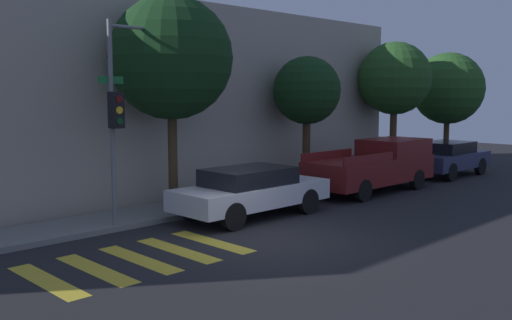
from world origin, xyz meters
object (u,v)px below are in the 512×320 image
object	(u,v)px
sedan_middle	(447,157)
pickup_truck	(375,165)
traffic_light_pole	(129,94)
sedan_near_corner	(251,190)
tree_far_end	(395,79)
tree_near_corner	(171,58)
tree_behind_truck	(448,89)
tree_midblock	(307,91)

from	to	relation	value
sedan_middle	pickup_truck	bearing A→B (deg)	180.00
traffic_light_pole	pickup_truck	size ratio (longest dim) A/B	0.97
traffic_light_pole	sedan_near_corner	xyz separation A→B (m)	(3.07, -1.27, -2.69)
tree_far_end	sedan_middle	bearing A→B (deg)	-67.01
sedan_near_corner	tree_near_corner	xyz separation A→B (m)	(-1.13, 2.09, 3.69)
pickup_truck	tree_behind_truck	size ratio (longest dim) A/B	0.99
traffic_light_pole	tree_midblock	world-z (taller)	traffic_light_pole
traffic_light_pole	sedan_middle	size ratio (longest dim) A/B	1.23
pickup_truck	tree_far_end	bearing A→B (deg)	25.04
traffic_light_pole	tree_midblock	distance (m)	7.94
sedan_middle	tree_near_corner	world-z (taller)	tree_near_corner
sedan_middle	tree_far_end	size ratio (longest dim) A/B	0.76
tree_near_corner	tree_far_end	distance (m)	11.75
sedan_middle	tree_behind_truck	bearing A→B (deg)	27.86
tree_near_corner	tree_midblock	distance (m)	6.03
pickup_truck	sedan_middle	distance (m)	5.36
tree_midblock	tree_behind_truck	xyz separation A→B (m)	(10.62, 0.00, 0.16)
tree_near_corner	tree_midblock	xyz separation A→B (m)	(5.96, 0.00, -0.91)
tree_near_corner	sedan_near_corner	bearing A→B (deg)	-61.51
tree_far_end	tree_behind_truck	size ratio (longest dim) A/B	1.04
sedan_near_corner	pickup_truck	bearing A→B (deg)	0.00
sedan_near_corner	tree_far_end	size ratio (longest dim) A/B	0.83
sedan_middle	tree_behind_truck	xyz separation A→B (m)	(3.95, 2.09, 2.91)
tree_far_end	sedan_near_corner	bearing A→B (deg)	-168.86
tree_behind_truck	tree_near_corner	bearing A→B (deg)	180.00
tree_midblock	tree_behind_truck	world-z (taller)	tree_behind_truck
pickup_truck	sedan_middle	size ratio (longest dim) A/B	1.26
pickup_truck	tree_behind_truck	xyz separation A→B (m)	(9.31, 2.09, 2.77)
tree_near_corner	tree_midblock	world-z (taller)	tree_near_corner
traffic_light_pole	pickup_truck	distance (m)	9.63
pickup_truck	tree_midblock	xyz separation A→B (m)	(-1.31, 2.09, 2.61)
traffic_light_pole	tree_midblock	size ratio (longest dim) A/B	1.10
traffic_light_pole	sedan_near_corner	world-z (taller)	traffic_light_pole
pickup_truck	tree_near_corner	bearing A→B (deg)	163.96
sedan_near_corner	tree_far_end	xyz separation A→B (m)	(10.61, 2.09, 3.32)
tree_midblock	tree_far_end	distance (m)	5.81
pickup_truck	tree_midblock	world-z (taller)	tree_midblock
pickup_truck	sedan_middle	xyz separation A→B (m)	(5.36, -0.00, -0.14)
sedan_near_corner	tree_behind_truck	size ratio (longest dim) A/B	0.86
tree_midblock	tree_behind_truck	distance (m)	10.62
pickup_truck	tree_midblock	size ratio (longest dim) A/B	1.13
tree_near_corner	tree_behind_truck	bearing A→B (deg)	0.00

